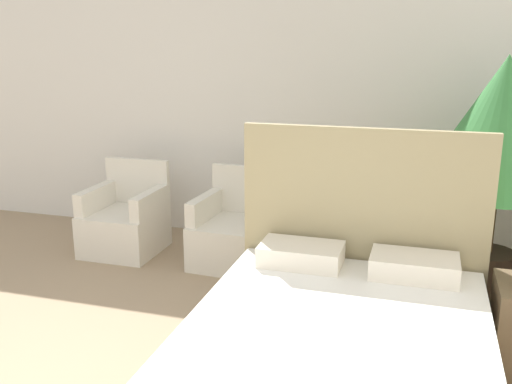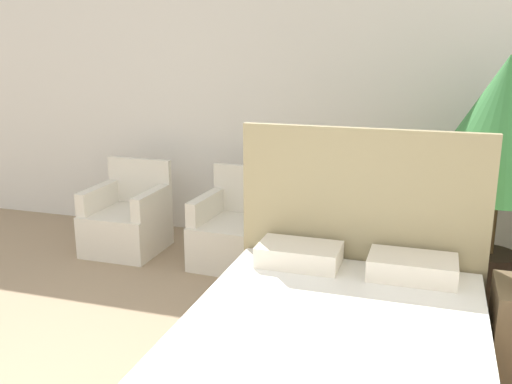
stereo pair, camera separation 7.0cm
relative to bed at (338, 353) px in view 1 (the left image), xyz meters
The scene contains 5 objects.
wall_back 3.15m from the bed, 116.24° to the left, with size 10.00×0.06×2.90m.
bed is the anchor object (origin of this frame).
armchair_near_window_left 2.97m from the bed, 142.41° to the left, with size 0.68×0.69×0.86m.
armchair_near_window_right 2.19m from the bed, 124.10° to the left, with size 0.71×0.73×0.86m.
potted_palm 2.22m from the bed, 62.12° to the left, with size 1.18×1.18×1.90m.
Camera 1 is at (1.68, -1.50, 1.99)m, focal length 40.00 mm.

